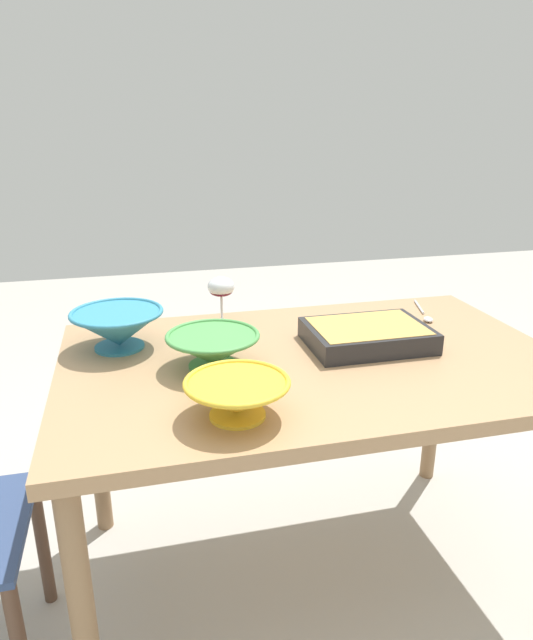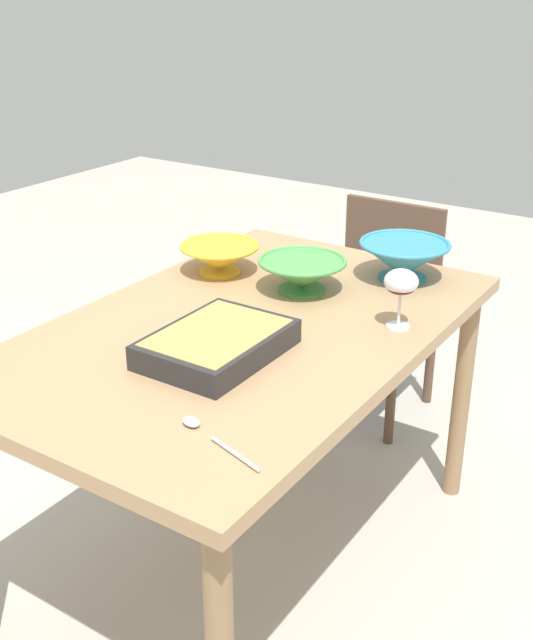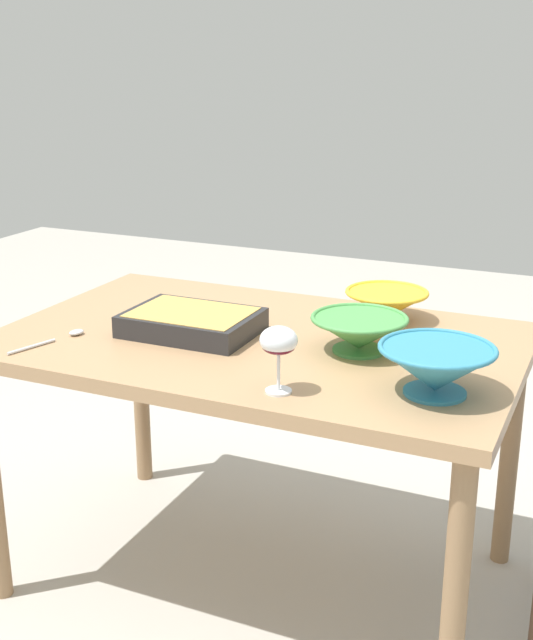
% 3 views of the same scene
% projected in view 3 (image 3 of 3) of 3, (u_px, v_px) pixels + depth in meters
% --- Properties ---
extents(ground_plane, '(8.00, 8.00, 0.00)m').
position_uv_depth(ground_plane, '(260.00, 575.00, 2.50)').
color(ground_plane, '#B2ADA3').
extents(dining_table, '(1.40, 0.88, 0.76)m').
position_uv_depth(dining_table, '(259.00, 364.00, 2.30)').
color(dining_table, tan).
rests_on(dining_table, ground_plane).
extents(wine_glass, '(0.09, 0.09, 0.16)m').
position_uv_depth(wine_glass, '(279.00, 344.00, 1.87)').
color(wine_glass, white).
rests_on(wine_glass, dining_table).
extents(casserole_dish, '(0.35, 0.25, 0.06)m').
position_uv_depth(casserole_dish, '(192.00, 321.00, 2.29)').
color(casserole_dish, '#262628').
rests_on(casserole_dish, dining_table).
extents(mixing_bowl, '(0.27, 0.27, 0.12)m').
position_uv_depth(mixing_bowl, '(436.00, 368.00, 1.87)').
color(mixing_bowl, teal).
rests_on(mixing_bowl, dining_table).
extents(small_bowl, '(0.25, 0.25, 0.10)m').
position_uv_depth(small_bowl, '(359.00, 332.00, 2.15)').
color(small_bowl, '#4C994C').
rests_on(small_bowl, dining_table).
extents(serving_bowl, '(0.24, 0.24, 0.09)m').
position_uv_depth(serving_bowl, '(386.00, 304.00, 2.40)').
color(serving_bowl, yellow).
rests_on(serving_bowl, dining_table).
extents(serving_spoon, '(0.09, 0.23, 0.01)m').
position_uv_depth(serving_spoon, '(62.00, 337.00, 2.25)').
color(serving_spoon, silver).
rests_on(serving_spoon, dining_table).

